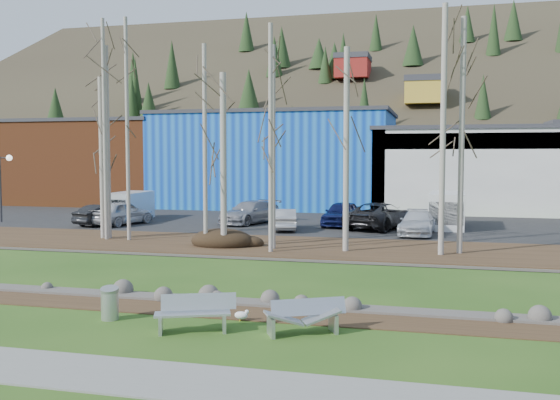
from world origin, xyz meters
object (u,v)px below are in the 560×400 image
(bench_intact, at_px, (194,313))
(van_white, at_px, (447,210))
(car_1, at_px, (104,215))
(van_grey, at_px, (128,206))
(street_lamp, at_px, (0,169))
(bench_damaged, at_px, (304,316))
(car_3, at_px, (342,214))
(car_5, at_px, (380,216))
(litter_bin, at_px, (110,305))
(seagull, at_px, (242,315))
(car_6, at_px, (417,223))
(car_4, at_px, (285,219))
(car_0, at_px, (122,213))
(car_2, at_px, (250,212))

(bench_intact, xyz_separation_m, van_white, (6.62, 24.28, 0.73))
(car_1, height_order, van_grey, van_grey)
(bench_intact, relative_size, street_lamp, 0.45)
(bench_intact, xyz_separation_m, bench_damaged, (2.77, 0.53, -0.04))
(car_3, xyz_separation_m, car_5, (2.45, -0.94, 0.02))
(litter_bin, height_order, car_1, car_1)
(van_white, xyz_separation_m, van_grey, (-21.07, -0.47, -0.13))
(van_grey, bearing_deg, car_3, -0.96)
(car_1, xyz_separation_m, car_3, (14.67, 3.24, 0.11))
(litter_bin, height_order, van_grey, van_grey)
(bench_intact, bearing_deg, seagull, 33.54)
(street_lamp, bearing_deg, car_5, -7.62)
(car_1, distance_m, van_grey, 3.25)
(seagull, bearing_deg, bench_intact, -140.66)
(litter_bin, height_order, car_6, car_6)
(car_4, distance_m, car_6, 7.66)
(litter_bin, relative_size, car_1, 0.21)
(bench_intact, xyz_separation_m, car_5, (2.68, 22.88, 0.44))
(bench_damaged, distance_m, car_1, 26.42)
(car_4, bearing_deg, car_0, -14.61)
(seagull, xyz_separation_m, car_0, (-14.26, 19.72, 0.73))
(litter_bin, xyz_separation_m, van_white, (9.32, 23.74, 0.80))
(bench_intact, xyz_separation_m, van_grey, (-14.45, 23.82, 0.60))
(bench_damaged, distance_m, car_5, 22.36)
(litter_bin, bearing_deg, car_4, 90.00)
(car_2, bearing_deg, bench_intact, -57.74)
(van_white, bearing_deg, seagull, -101.47)
(car_4, bearing_deg, bench_damaged, 91.36)
(car_3, distance_m, van_grey, 14.69)
(car_2, bearing_deg, car_4, -25.05)
(bench_damaged, bearing_deg, car_6, 56.27)
(litter_bin, distance_m, car_0, 23.05)
(seagull, distance_m, car_0, 24.34)
(bench_damaged, bearing_deg, car_4, 77.60)
(seagull, bearing_deg, car_2, 90.90)
(car_6, bearing_deg, car_5, 137.79)
(seagull, relative_size, car_0, 0.10)
(car_3, bearing_deg, bench_damaged, -77.54)
(car_1, height_order, car_4, car_1)
(bench_damaged, height_order, van_grey, van_grey)
(bench_damaged, height_order, van_white, van_white)
(car_0, xyz_separation_m, car_4, (10.68, -0.16, -0.14))
(litter_bin, distance_m, car_3, 23.47)
(bench_damaged, distance_m, car_0, 26.05)
(litter_bin, relative_size, car_4, 0.21)
(bench_damaged, xyz_separation_m, car_1, (-17.20, 20.05, 0.35))
(bench_damaged, xyz_separation_m, seagull, (-1.90, 0.71, -0.26))
(bench_damaged, xyz_separation_m, car_5, (-0.09, 22.35, 0.49))
(car_1, height_order, car_3, car_3)
(street_lamp, bearing_deg, van_grey, 10.26)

